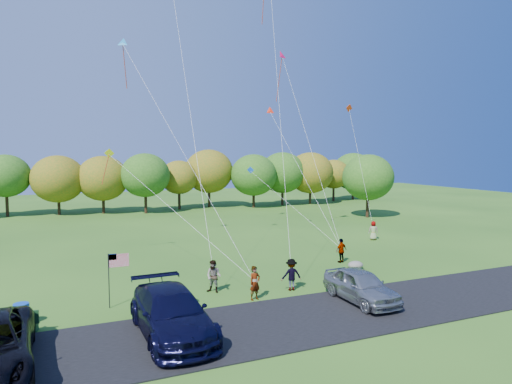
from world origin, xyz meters
The scene contains 16 objects.
ground centered at (0.00, 0.00, 0.00)m, with size 140.00×140.00×0.00m, color #2B5618.
asphalt_lane centered at (0.00, -4.00, 0.03)m, with size 44.00×6.00×0.06m, color black.
treeline centered at (1.92, 36.42, 4.66)m, with size 75.88×27.56×8.56m.
minivan_navy centered at (-5.22, -3.56, 1.01)m, with size 2.65×6.53×1.89m, color black.
minivan_silver centered at (4.64, -3.09, 0.88)m, with size 1.95×4.84×1.65m, color gray.
flyer_a centered at (-0.16, -0.55, 0.89)m, with size 0.65×0.43×1.78m, color #4C4C59.
flyer_b centered at (-1.75, 1.47, 0.89)m, with size 0.87×0.68×1.79m, color #4C4C59.
flyer_c centered at (2.36, 0.16, 0.89)m, with size 1.14×0.66×1.77m, color #4C4C59.
flyer_d centered at (8.55, 4.46, 0.85)m, with size 0.99×0.41×1.70m, color #4C4C59.
flyer_e centered at (15.83, 10.33, 0.83)m, with size 0.81×0.53×1.66m, color #4C4C59.
park_bench centered at (-11.23, -0.81, 0.56)m, with size 1.87×0.66×1.04m.
trash_barrel centered at (-11.07, 0.32, 0.49)m, with size 0.66×0.66×0.99m, color #0B3FB0.
flag_assembly centered at (-6.95, 1.12, 2.06)m, with size 1.01×0.65×2.73m.
boulder_near centered at (7.20, 0.86, 0.30)m, with size 1.21×0.95×0.61m, color #A0988B.
boulder_far centered at (8.39, 2.56, 0.27)m, with size 1.03×0.86×0.54m, color gray.
kites_aloft centered at (3.49, 13.04, 19.21)m, with size 21.90×8.39×19.98m.
Camera 1 is at (-9.30, -21.87, 7.66)m, focal length 32.00 mm.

